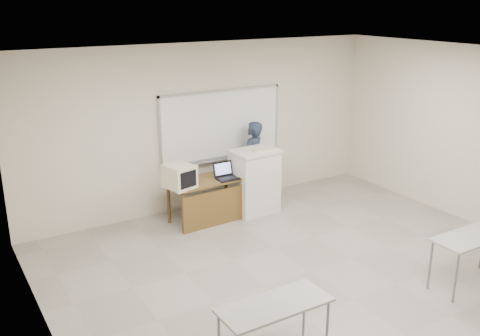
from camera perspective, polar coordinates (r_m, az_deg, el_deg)
floor at (r=7.25m, az=11.99°, el=-13.65°), size 7.00×8.00×0.01m
whiteboard at (r=9.86m, az=-1.99°, el=4.54°), size 2.48×0.10×1.31m
student_desks at (r=6.16m, az=21.18°, el=-13.32°), size 4.40×2.20×0.73m
instructor_desk at (r=9.16m, az=-3.35°, el=-2.79°), size 1.29×0.65×0.75m
podium at (r=9.59m, az=1.58°, el=-1.41°), size 0.82×0.60×1.16m
crt_monitor at (r=8.78m, az=-6.52°, el=-0.89°), size 0.42×0.47×0.40m
laptop at (r=9.20m, az=-1.52°, el=-0.75°), size 0.36×0.34×0.27m
mouse at (r=9.26m, az=-0.11°, el=-0.91°), size 0.11×0.09×0.04m
keyboard at (r=9.40m, az=2.77°, el=1.95°), size 0.48×0.19×0.03m
presenter at (r=10.09m, az=1.34°, el=0.70°), size 0.67×0.60×1.54m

